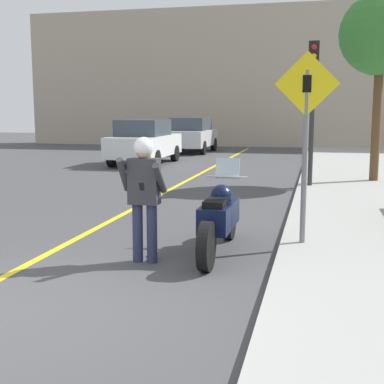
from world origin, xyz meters
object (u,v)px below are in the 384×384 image
at_px(traffic_light, 313,86).
at_px(street_tree, 381,35).
at_px(crossing_sign, 306,129).
at_px(parked_car_white, 144,142).
at_px(person_biker, 144,187).
at_px(motorcycle, 219,218).
at_px(parked_car_silver, 192,135).

height_order(traffic_light, street_tree, street_tree).
bearing_deg(traffic_light, crossing_sign, -89.92).
bearing_deg(traffic_light, parked_car_white, 139.55).
bearing_deg(crossing_sign, person_biker, -149.96).
relative_size(crossing_sign, parked_car_white, 0.65).
height_order(crossing_sign, traffic_light, traffic_light).
xyz_separation_m(motorcycle, crossing_sign, (1.15, 0.49, 1.24)).
xyz_separation_m(parked_car_white, parked_car_silver, (0.42, 6.02, 0.00)).
relative_size(street_tree, parked_car_silver, 1.20).
bearing_deg(crossing_sign, traffic_light, 90.08).
xyz_separation_m(person_biker, parked_car_white, (-4.23, 12.72, -0.17)).
height_order(motorcycle, crossing_sign, crossing_sign).
bearing_deg(motorcycle, street_tree, 70.74).
bearing_deg(person_biker, traffic_light, 74.67).
bearing_deg(person_biker, parked_car_silver, 101.50).
bearing_deg(traffic_light, parked_car_silver, 117.22).
relative_size(motorcycle, person_biker, 1.43).
bearing_deg(person_biker, motorcycle, 37.82).
xyz_separation_m(person_biker, parked_car_silver, (-3.81, 18.74, -0.17)).
relative_size(motorcycle, street_tree, 0.48).
relative_size(person_biker, crossing_sign, 0.61).
bearing_deg(street_tree, parked_car_white, 153.91).
relative_size(motorcycle, crossing_sign, 0.88).
height_order(crossing_sign, parked_car_silver, crossing_sign).
xyz_separation_m(motorcycle, person_biker, (-0.89, -0.69, 0.51)).
bearing_deg(street_tree, crossing_sign, -102.49).
height_order(person_biker, parked_car_white, same).
bearing_deg(parked_car_silver, crossing_sign, -71.59).
xyz_separation_m(person_biker, traffic_light, (2.03, 7.39, 1.61)).
relative_size(person_biker, parked_car_silver, 0.40).
bearing_deg(person_biker, crossing_sign, 30.04).
relative_size(traffic_light, street_tree, 0.72).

